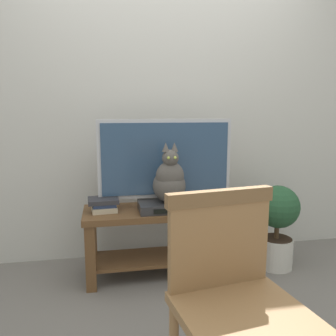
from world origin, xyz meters
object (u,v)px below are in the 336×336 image
object	(u,v)px
potted_plant	(277,222)
book_stack	(104,204)
media_box	(169,206)
wooden_chair	(234,289)
tv_stand	(167,229)
cat	(170,181)
tv	(165,161)

from	to	relation	value
potted_plant	book_stack	bearing A→B (deg)	177.79
media_box	potted_plant	size ratio (longest dim) A/B	0.67
wooden_chair	book_stack	world-z (taller)	wooden_chair
tv_stand	cat	distance (m)	0.39
cat	potted_plant	bearing A→B (deg)	0.82
cat	book_stack	distance (m)	0.50
media_box	potted_plant	bearing A→B (deg)	-0.09
wooden_chair	book_stack	bearing A→B (deg)	111.85
cat	potted_plant	xyz separation A→B (m)	(0.85, 0.01, -0.36)
cat	wooden_chair	distance (m)	1.19
tv_stand	media_box	distance (m)	0.20
wooden_chair	book_stack	xyz separation A→B (m)	(-0.50, 1.23, 0.02)
tv_stand	cat	size ratio (longest dim) A/B	2.80
book_stack	media_box	bearing A→B (deg)	-6.09
media_box	wooden_chair	bearing A→B (deg)	-88.45
tv_stand	potted_plant	xyz separation A→B (m)	(0.86, -0.06, 0.02)
book_stack	potted_plant	distance (m)	1.33
media_box	tv	bearing A→B (deg)	94.08
book_stack	potted_plant	world-z (taller)	potted_plant
media_box	wooden_chair	distance (m)	1.19
media_box	book_stack	world-z (taller)	book_stack
book_stack	potted_plant	xyz separation A→B (m)	(1.32, -0.05, -0.19)
tv_stand	potted_plant	size ratio (longest dim) A/B	1.84
cat	book_stack	size ratio (longest dim) A/B	1.95
media_box	tv_stand	bearing A→B (deg)	98.21
cat	tv_stand	bearing A→B (deg)	97.57
cat	wooden_chair	size ratio (longest dim) A/B	0.48
cat	wooden_chair	xyz separation A→B (m)	(0.03, -1.17, -0.19)
potted_plant	tv_stand	bearing A→B (deg)	176.33
potted_plant	media_box	bearing A→B (deg)	179.91
cat	book_stack	bearing A→B (deg)	172.29
tv_stand	potted_plant	distance (m)	0.86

